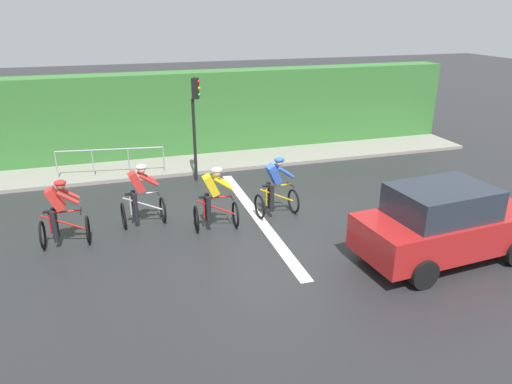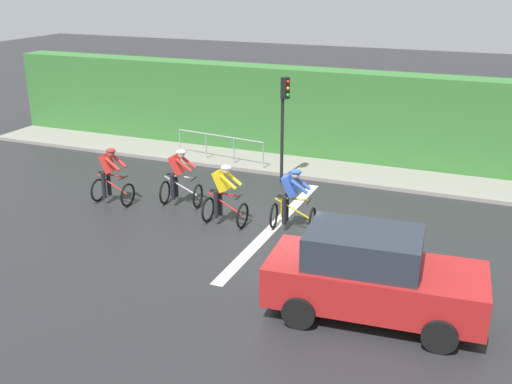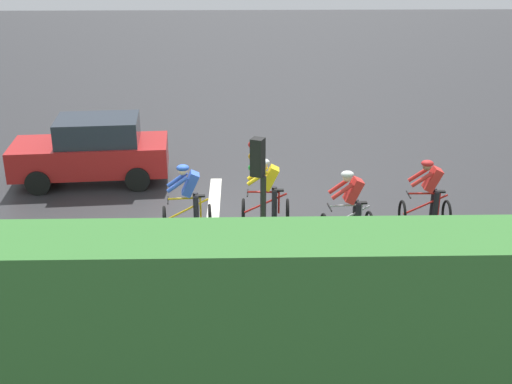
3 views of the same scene
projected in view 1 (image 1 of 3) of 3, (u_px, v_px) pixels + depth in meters
The scene contains 12 objects.
ground_plane at pixel (268, 215), 13.08m from camera, with size 80.00×80.00×0.00m, color #28282B.
sidewalk_kerb at pixel (169, 163), 17.25m from camera, with size 2.80×23.29×0.12m, color gray.
stone_wall_low at pixel (166, 150), 17.96m from camera, with size 0.44×23.29×0.62m, color gray.
hedge_wall at pixel (163, 116), 17.77m from camera, with size 1.10×23.29×3.14m, color #387533.
road_marking_stop_line at pixel (257, 217), 12.99m from camera, with size 7.00×0.30×0.01m, color silver.
cyclist_lead at pixel (61, 215), 11.15m from camera, with size 0.69×1.09×1.66m.
cyclist_second at pixel (140, 197), 12.23m from camera, with size 0.78×1.14×1.66m.
cyclist_mid at pixel (214, 200), 12.00m from camera, with size 0.72×1.10×1.66m.
cyclist_fourth at pixel (276, 188), 12.78m from camera, with size 0.77×1.13×1.66m.
car_red at pixel (445, 223), 10.53m from camera, with size 2.14×4.22×1.76m.
traffic_light_near_crossing at pixel (195, 114), 14.92m from camera, with size 0.26×0.30×3.34m.
pedestrian_railing_kerbside at pixel (110, 156), 15.63m from camera, with size 0.53×3.46×1.03m.
Camera 1 is at (-11.32, 3.86, 5.34)m, focal length 33.29 mm.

